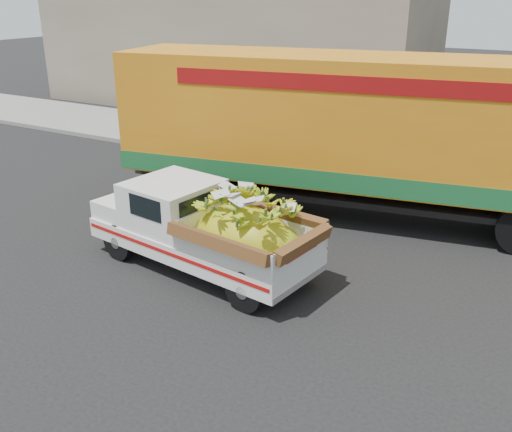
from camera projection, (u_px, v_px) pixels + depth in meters
The scene contains 6 objects.
ground at pixel (152, 275), 11.10m from camera, with size 100.00×100.00×0.00m, color black.
curb at pixel (313, 172), 17.04m from camera, with size 60.00×0.25×0.15m, color gray.
sidewalk at pixel (340, 156), 18.73m from camera, with size 60.00×4.00×0.14m, color gray.
building_left at pixel (230, 51), 26.30m from camera, with size 18.00×6.00×5.00m, color gray.
pickup_truck at pixel (215, 231), 10.84m from camera, with size 4.91×2.34×1.65m.
semi_trailer at pixel (369, 131), 13.17m from camera, with size 12.08×4.60×3.80m.
Camera 1 is at (6.71, -7.53, 5.18)m, focal length 40.00 mm.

